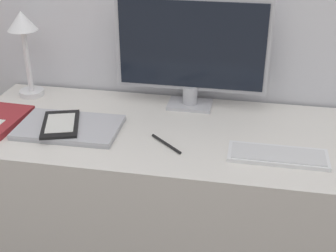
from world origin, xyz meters
name	(u,v)px	position (x,y,z in m)	size (l,w,h in m)	color
desk	(177,214)	(0.00, 0.25, 0.35)	(1.46, 0.57, 0.70)	silver
monitor	(191,50)	(0.01, 0.46, 0.92)	(0.54, 0.11, 0.40)	#B7B7BC
keyboard	(278,155)	(0.32, 0.14, 0.71)	(0.30, 0.11, 0.01)	silver
laptop	(69,127)	(-0.36, 0.19, 0.71)	(0.34, 0.22, 0.02)	#A3A3A8
ereader	(60,124)	(-0.39, 0.18, 0.72)	(0.17, 0.22, 0.01)	black
desk_lamp	(24,36)	(-0.61, 0.44, 0.94)	(0.11, 0.11, 0.33)	white
pen	(166,144)	(-0.02, 0.15, 0.70)	(0.11, 0.10, 0.01)	black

